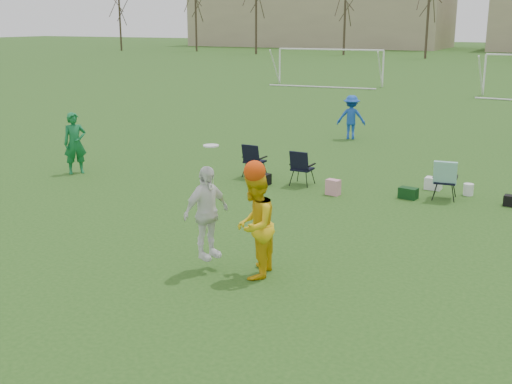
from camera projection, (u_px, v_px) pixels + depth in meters
The scene contains 6 objects.
ground at pixel (180, 293), 10.59m from camera, with size 260.00×260.00×0.00m, color #255019.
fielder_green_near at pixel (75, 143), 18.60m from camera, with size 0.65×0.43×1.79m, color #136D36.
fielder_blue at pixel (351, 117), 24.04m from camera, with size 1.06×0.61×1.64m, color blue.
center_contest at pixel (237, 219), 11.12m from camera, with size 1.67×1.16×2.30m.
sideline_setup at pixel (418, 177), 16.15m from camera, with size 9.10×2.02×1.73m.
goal_left at pixel (330, 57), 43.76m from camera, with size 7.39×0.76×2.46m.
Camera 1 is at (5.53, -8.18, 4.36)m, focal length 45.00 mm.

